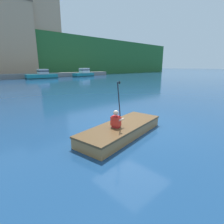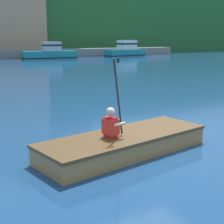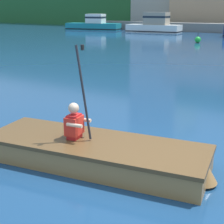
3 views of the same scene
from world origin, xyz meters
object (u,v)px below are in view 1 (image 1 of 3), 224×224
person_paddler (116,119)px  moored_boat_dock_west_end (84,74)px  rowboat_foreground (123,129)px  moored_boat_dock_center_near (42,76)px

person_paddler → moored_boat_dock_west_end: bearing=58.1°
rowboat_foreground → person_paddler: size_ratio=2.53×
moored_boat_dock_west_end → rowboat_foreground: size_ratio=1.43×
moored_boat_dock_west_end → rowboat_foreground: bearing=-121.4°
moored_boat_dock_west_end → person_paddler: (-18.46, -29.69, -0.03)m
moored_boat_dock_center_near → rowboat_foreground: 30.31m
moored_boat_dock_center_near → person_paddler: size_ratio=3.80×
rowboat_foreground → person_paddler: 0.58m
moored_boat_dock_center_near → moored_boat_dock_west_end: bearing=3.2°
moored_boat_dock_west_end → moored_boat_dock_center_near: bearing=-176.8°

